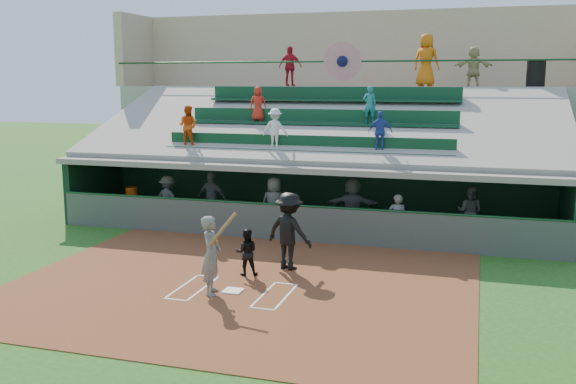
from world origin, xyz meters
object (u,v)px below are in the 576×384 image
(white_table, at_px, (132,209))
(water_cooler, at_px, (131,193))
(batter_at_plate, at_px, (211,255))
(home_plate, at_px, (233,291))
(catcher, at_px, (246,252))
(trash_bin, at_px, (536,74))

(white_table, distance_m, water_cooler, 0.56)
(batter_at_plate, xyz_separation_m, water_cooler, (-5.94, 6.68, 0.01))
(home_plate, height_order, catcher, catcher)
(water_cooler, bearing_deg, batter_at_plate, -48.36)
(home_plate, bearing_deg, batter_at_plate, -144.70)
(batter_at_plate, relative_size, water_cooler, 4.80)
(catcher, distance_m, water_cooler, 8.04)
(home_plate, distance_m, batter_at_plate, 1.03)
(trash_bin, bearing_deg, water_cooler, -156.26)
(catcher, bearing_deg, trash_bin, -142.86)
(home_plate, relative_size, white_table, 0.53)
(batter_at_plate, relative_size, catcher, 1.65)
(home_plate, distance_m, water_cooler, 9.05)
(catcher, xyz_separation_m, trash_bin, (7.35, 11.07, 4.49))
(white_table, xyz_separation_m, water_cooler, (-0.00, 0.05, 0.56))
(batter_at_plate, bearing_deg, catcher, 80.51)
(white_table, relative_size, trash_bin, 0.81)
(home_plate, distance_m, white_table, 8.98)
(batter_at_plate, height_order, catcher, batter_at_plate)
(white_table, bearing_deg, catcher, -60.91)
(home_plate, xyz_separation_m, white_table, (-6.34, 6.35, 0.36))
(batter_at_plate, xyz_separation_m, catcher, (0.26, 1.58, -0.33))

